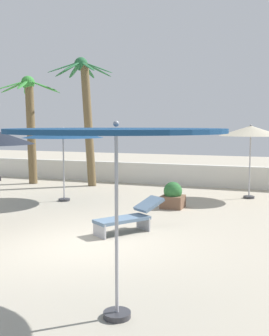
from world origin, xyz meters
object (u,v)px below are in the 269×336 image
Objects in this scene: patio_umbrella_1 at (116,136)px; palm_tree_0 at (86,106)px; planter at (173,196)px; patio_umbrella_2 at (251,131)px; patio_umbrella_3 at (63,134)px; palm_tree_1 at (30,117)px; lounge_chair_0 at (130,216)px.

patio_umbrella_1 is 12.85m from palm_tree_0.
palm_tree_0 is 6.76m from planter.
planter is (-2.13, -2.69, -2.06)m from patio_umbrella_2.
patio_umbrella_3 is 4.40m from planter.
lounge_chair_0 is at bearing -41.24° from palm_tree_1.
palm_tree_1 is at bearing 129.40° from patio_umbrella_1.
patio_umbrella_3 is 1.53× the size of lounge_chair_0.
patio_umbrella_1 is at bearing -80.09° from planter.
patio_umbrella_2 is 1.47× the size of lounge_chair_0.
patio_umbrella_2 is 7.16m from palm_tree_0.
patio_umbrella_3 is 0.50× the size of palm_tree_0.
planter is (-1.35, 7.72, -2.15)m from patio_umbrella_1.
patio_umbrella_1 is at bearing -50.60° from palm_tree_1.
palm_tree_0 is at bearing 124.76° from lounge_chair_0.
lounge_chair_0 is at bearing -40.23° from patio_umbrella_3.
palm_tree_1 is 8.61m from planter.
patio_umbrella_1 reaches higher than lounge_chair_0.
palm_tree_1 is (-8.92, 10.86, 0.50)m from patio_umbrella_1.
palm_tree_0 is 8.83m from lounge_chair_0.
patio_umbrella_1 is at bearing -60.79° from palm_tree_0.
patio_umbrella_3 is 5.27m from lounge_chair_0.
palm_tree_0 reaches higher than lounge_chair_0.
lounge_chair_0 is at bearing -93.23° from planter.
planter is (0.19, 3.34, -0.02)m from lounge_chair_0.
palm_tree_0 is at bearing 144.81° from planter.
palm_tree_0 is (-6.25, 11.18, 0.96)m from patio_umbrella_1.
planter is at bearing 2.65° from patio_umbrella_3.
patio_umbrella_2 is 3.18× the size of planter.
patio_umbrella_3 reaches higher than lounge_chair_0.
patio_umbrella_3 is 0.58× the size of palm_tree_1.
lounge_chair_0 is at bearing -111.06° from patio_umbrella_2.
patio_umbrella_3 reaches higher than planter.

